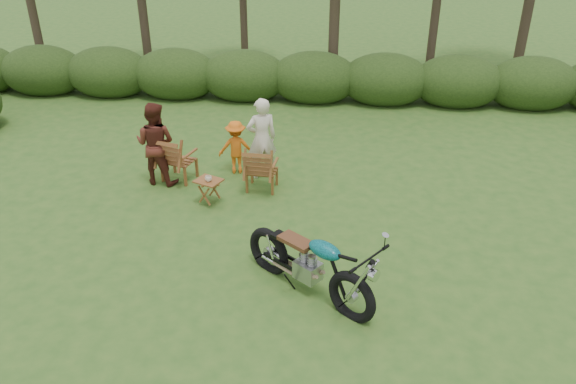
# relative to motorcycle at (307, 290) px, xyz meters

# --- Properties ---
(ground) EXTENTS (80.00, 80.00, 0.00)m
(ground) POSITION_rel_motorcycle_xyz_m (-0.35, -0.19, 0.00)
(ground) COLOR #2A501A
(ground) RESTS_ON ground
(motorcycle) EXTENTS (2.34, 2.11, 1.31)m
(motorcycle) POSITION_rel_motorcycle_xyz_m (0.00, 0.00, 0.00)
(motorcycle) COLOR #0B9298
(motorcycle) RESTS_ON ground
(lawn_chair_right) EXTENTS (0.71, 0.71, 0.95)m
(lawn_chair_right) POSITION_rel_motorcycle_xyz_m (-1.10, 3.19, 0.00)
(lawn_chair_right) COLOR brown
(lawn_chair_right) RESTS_ON ground
(lawn_chair_left) EXTENTS (0.86, 0.86, 1.00)m
(lawn_chair_left) POSITION_rel_motorcycle_xyz_m (-2.86, 3.47, 0.00)
(lawn_chair_left) COLOR brown
(lawn_chair_left) RESTS_ON ground
(side_table) EXTENTS (0.62, 0.58, 0.50)m
(side_table) POSITION_rel_motorcycle_xyz_m (-2.03, 2.50, 0.25)
(side_table) COLOR brown
(side_table) RESTS_ON ground
(cup) EXTENTS (0.16, 0.16, 0.10)m
(cup) POSITION_rel_motorcycle_xyz_m (-2.01, 2.46, 0.56)
(cup) COLOR beige
(cup) RESTS_ON side_table
(adult_a) EXTENTS (0.74, 0.62, 1.72)m
(adult_a) POSITION_rel_motorcycle_xyz_m (-1.17, 3.75, 0.00)
(adult_a) COLOR beige
(adult_a) RESTS_ON ground
(adult_b) EXTENTS (0.93, 0.78, 1.71)m
(adult_b) POSITION_rel_motorcycle_xyz_m (-3.25, 3.32, 0.00)
(adult_b) COLOR #522017
(adult_b) RESTS_ON ground
(child) EXTENTS (0.80, 0.53, 1.15)m
(child) POSITION_rel_motorcycle_xyz_m (-1.74, 3.91, 0.00)
(child) COLOR orange
(child) RESTS_ON ground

